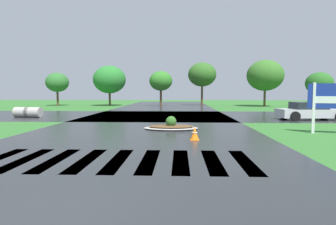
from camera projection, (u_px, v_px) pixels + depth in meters
The scene contains 8 objects.
asphalt_roadway at pixel (144, 131), 14.19m from camera, with size 11.27×80.00×0.01m, color #232628.
asphalt_cross_road at pixel (158, 116), 23.10m from camera, with size 90.00×10.14×0.01m, color #232628.
crosswalk_stripes at pixel (118, 160), 8.14m from camera, with size 7.65×2.91×0.01m.
median_island at pixel (171, 126), 14.90m from camera, with size 2.83×1.70×0.68m.
car_silver_hatch at pixel (310, 111), 19.81m from camera, with size 4.45×2.28×1.23m.
drainage_pipe_stack at pixel (28, 112), 21.63m from camera, with size 2.17×1.02×0.78m.
traffic_cone at pixel (195, 134), 11.55m from camera, with size 0.36×0.36×0.55m.
background_treeline at pixel (194, 78), 37.69m from camera, with size 37.90×6.12×5.99m.
Camera 1 is at (1.76, -4.02, 1.98)m, focal length 30.44 mm.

